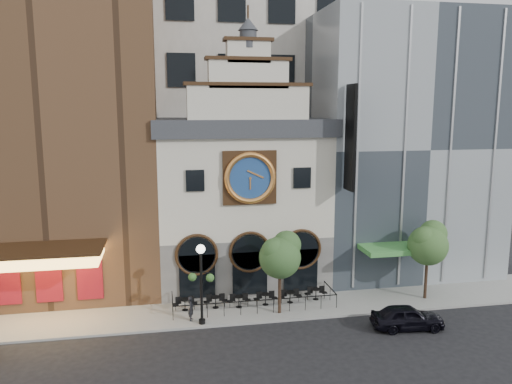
{
  "coord_description": "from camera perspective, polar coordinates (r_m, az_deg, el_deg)",
  "views": [
    {
      "loc": [
        -5.58,
        -28.3,
        13.19
      ],
      "look_at": [
        0.82,
        6.0,
        7.21
      ],
      "focal_mm": 35.0,
      "sensor_mm": 36.0,
      "label": 1
    }
  ],
  "objects": [
    {
      "name": "cafe_railing",
      "position": [
        33.74,
        -0.28,
        -12.18
      ],
      "size": [
        10.6,
        2.6,
        0.9
      ],
      "primitive_type": null,
      "color": "black",
      "rests_on": "sidewalk"
    },
    {
      "name": "bistro_5",
      "position": [
        35.02,
        6.86,
        -11.39
      ],
      "size": [
        1.58,
        0.68,
        0.9
      ],
      "color": "black",
      "rests_on": "sidewalk"
    },
    {
      "name": "office_tower",
      "position": [
        49.1,
        -4.13,
        17.68
      ],
      "size": [
        20.0,
        16.0,
        40.0
      ],
      "primitive_type": "cube",
      "color": "beige",
      "rests_on": "ground"
    },
    {
      "name": "theater_building",
      "position": [
        38.98,
        -21.77,
        8.18
      ],
      "size": [
        14.0,
        15.6,
        25.0
      ],
      "color": "brown",
      "rests_on": "ground"
    },
    {
      "name": "pedestrian",
      "position": [
        31.8,
        -7.43,
        -13.05
      ],
      "size": [
        0.46,
        0.62,
        1.54
      ],
      "primitive_type": "imported",
      "rotation": [
        0.0,
        0.0,
        1.39
      ],
      "color": "black",
      "rests_on": "sidewalk"
    },
    {
      "name": "car_right",
      "position": [
        32.14,
        16.92,
        -13.52
      ],
      "size": [
        4.45,
        2.15,
        1.46
      ],
      "primitive_type": "imported",
      "rotation": [
        0.0,
        0.0,
        1.47
      ],
      "color": "black",
      "rests_on": "ground"
    },
    {
      "name": "bistro_3",
      "position": [
        33.92,
        1.09,
        -12.04
      ],
      "size": [
        1.58,
        0.68,
        0.9
      ],
      "color": "black",
      "rests_on": "sidewalk"
    },
    {
      "name": "clock_building",
      "position": [
        37.13,
        -1.75,
        -0.36
      ],
      "size": [
        12.6,
        8.78,
        18.65
      ],
      "color": "#605E5B",
      "rests_on": "ground"
    },
    {
      "name": "bistro_2",
      "position": [
        33.54,
        -1.97,
        -12.29
      ],
      "size": [
        1.58,
        0.68,
        0.9
      ],
      "color": "black",
      "rests_on": "sidewalk"
    },
    {
      "name": "tree_left",
      "position": [
        31.64,
        2.82,
        -7.1
      ],
      "size": [
        2.75,
        2.65,
        5.3
      ],
      "color": "#382619",
      "rests_on": "sidewalk"
    },
    {
      "name": "bistro_0",
      "position": [
        33.39,
        -8.12,
        -12.5
      ],
      "size": [
        1.58,
        0.68,
        0.9
      ],
      "color": "black",
      "rests_on": "sidewalk"
    },
    {
      "name": "lamppost",
      "position": [
        30.45,
        -6.29,
        -9.44
      ],
      "size": [
        1.54,
        0.83,
        4.97
      ],
      "rotation": [
        0.0,
        0.0,
        -0.3
      ],
      "color": "black",
      "rests_on": "sidewalk"
    },
    {
      "name": "bistro_1",
      "position": [
        33.56,
        -4.64,
        -12.31
      ],
      "size": [
        1.58,
        0.68,
        0.9
      ],
      "color": "black",
      "rests_on": "sidewalk"
    },
    {
      "name": "bistro_4",
      "position": [
        34.35,
        3.92,
        -11.77
      ],
      "size": [
        1.58,
        0.68,
        0.9
      ],
      "color": "black",
      "rests_on": "sidewalk"
    },
    {
      "name": "retail_building",
      "position": [
        42.66,
        15.34,
        5.29
      ],
      "size": [
        14.0,
        14.4,
        20.0
      ],
      "color": "gray",
      "rests_on": "ground"
    },
    {
      "name": "sidewalk",
      "position": [
        33.94,
        -0.28,
        -13.0
      ],
      "size": [
        44.0,
        5.0,
        0.15
      ],
      "primitive_type": "cube",
      "color": "gray",
      "rests_on": "ground"
    },
    {
      "name": "ground",
      "position": [
        31.72,
        0.56,
        -14.84
      ],
      "size": [
        120.0,
        120.0,
        0.0
      ],
      "primitive_type": "plane",
      "color": "black",
      "rests_on": "ground"
    },
    {
      "name": "tree_right",
      "position": [
        35.93,
        19.11,
        -5.44
      ],
      "size": [
        2.81,
        2.71,
        5.41
      ],
      "color": "#382619",
      "rests_on": "sidewalk"
    }
  ]
}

